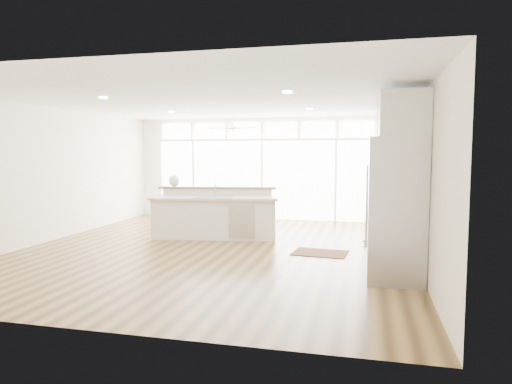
# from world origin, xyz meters

# --- Properties ---
(floor) EXTENTS (7.00, 8.00, 0.02)m
(floor) POSITION_xyz_m (0.00, 0.00, -0.01)
(floor) COLOR #4A3216
(floor) RESTS_ON ground
(ceiling) EXTENTS (7.00, 8.00, 0.02)m
(ceiling) POSITION_xyz_m (0.00, 0.00, 2.70)
(ceiling) COLOR white
(ceiling) RESTS_ON wall_back
(wall_back) EXTENTS (7.00, 0.04, 2.70)m
(wall_back) POSITION_xyz_m (0.00, 4.00, 1.35)
(wall_back) COLOR white
(wall_back) RESTS_ON floor
(wall_front) EXTENTS (7.00, 0.04, 2.70)m
(wall_front) POSITION_xyz_m (0.00, -4.00, 1.35)
(wall_front) COLOR white
(wall_front) RESTS_ON floor
(wall_left) EXTENTS (0.04, 8.00, 2.70)m
(wall_left) POSITION_xyz_m (-3.50, 0.00, 1.35)
(wall_left) COLOR white
(wall_left) RESTS_ON floor
(wall_right) EXTENTS (0.04, 8.00, 2.70)m
(wall_right) POSITION_xyz_m (3.50, 0.00, 1.35)
(wall_right) COLOR white
(wall_right) RESTS_ON floor
(glass_wall) EXTENTS (5.80, 0.06, 2.08)m
(glass_wall) POSITION_xyz_m (0.00, 3.94, 1.05)
(glass_wall) COLOR white
(glass_wall) RESTS_ON wall_back
(transom_row) EXTENTS (5.90, 0.06, 0.40)m
(transom_row) POSITION_xyz_m (0.00, 3.94, 2.38)
(transom_row) COLOR white
(transom_row) RESTS_ON wall_back
(desk_window) EXTENTS (0.04, 0.85, 0.85)m
(desk_window) POSITION_xyz_m (3.46, 0.30, 1.55)
(desk_window) COLOR white
(desk_window) RESTS_ON wall_right
(ceiling_fan) EXTENTS (1.16, 1.16, 0.32)m
(ceiling_fan) POSITION_xyz_m (-0.50, 2.80, 2.48)
(ceiling_fan) COLOR white
(ceiling_fan) RESTS_ON ceiling
(recessed_lights) EXTENTS (3.40, 3.00, 0.02)m
(recessed_lights) POSITION_xyz_m (0.00, 0.20, 2.68)
(recessed_lights) COLOR white
(recessed_lights) RESTS_ON ceiling
(oven_cabinet) EXTENTS (0.64, 1.20, 2.50)m
(oven_cabinet) POSITION_xyz_m (3.17, 1.80, 1.25)
(oven_cabinet) COLOR white
(oven_cabinet) RESTS_ON floor
(desk_nook) EXTENTS (0.72, 1.30, 0.76)m
(desk_nook) POSITION_xyz_m (3.13, 0.30, 0.38)
(desk_nook) COLOR white
(desk_nook) RESTS_ON floor
(upper_cabinets) EXTENTS (0.64, 1.30, 0.64)m
(upper_cabinets) POSITION_xyz_m (3.17, 0.30, 2.35)
(upper_cabinets) COLOR white
(upper_cabinets) RESTS_ON wall_right
(refrigerator) EXTENTS (0.76, 0.90, 2.00)m
(refrigerator) POSITION_xyz_m (3.11, -1.35, 1.00)
(refrigerator) COLOR #AAA9AE
(refrigerator) RESTS_ON floor
(fridge_cabinet) EXTENTS (0.64, 0.90, 0.60)m
(fridge_cabinet) POSITION_xyz_m (3.17, -1.35, 2.30)
(fridge_cabinet) COLOR white
(fridge_cabinet) RESTS_ON wall_right
(framed_photos) EXTENTS (0.06, 0.22, 0.80)m
(framed_photos) POSITION_xyz_m (3.46, 0.92, 1.40)
(framed_photos) COLOR black
(framed_photos) RESTS_ON wall_right
(kitchen_island) EXTENTS (2.78, 1.43, 1.05)m
(kitchen_island) POSITION_xyz_m (-0.36, 1.04, 0.53)
(kitchen_island) COLOR white
(kitchen_island) RESTS_ON floor
(rug) EXTENTS (1.01, 0.77, 0.01)m
(rug) POSITION_xyz_m (1.93, 0.10, 0.01)
(rug) COLOR #3C1E13
(rug) RESTS_ON floor
(office_chair) EXTENTS (0.67, 0.64, 1.03)m
(office_chair) POSITION_xyz_m (2.99, 0.91, 0.51)
(office_chair) COLOR black
(office_chair) RESTS_ON floor
(fishbowl) EXTENTS (0.30, 0.30, 0.25)m
(fishbowl) POSITION_xyz_m (-1.37, 1.28, 1.18)
(fishbowl) COLOR silver
(fishbowl) RESTS_ON kitchen_island
(monitor) EXTENTS (0.09, 0.44, 0.36)m
(monitor) POSITION_xyz_m (3.05, 0.30, 0.94)
(monitor) COLOR black
(monitor) RESTS_ON desk_nook
(keyboard) EXTENTS (0.14, 0.29, 0.01)m
(keyboard) POSITION_xyz_m (2.88, 0.30, 0.77)
(keyboard) COLOR silver
(keyboard) RESTS_ON desk_nook
(potted_plant) EXTENTS (0.25, 0.28, 0.21)m
(potted_plant) POSITION_xyz_m (3.17, 1.80, 2.60)
(potted_plant) COLOR #295123
(potted_plant) RESTS_ON oven_cabinet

